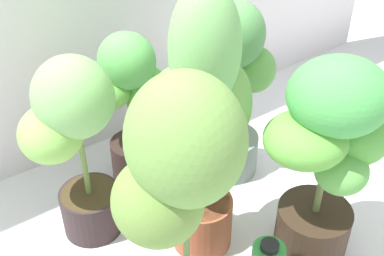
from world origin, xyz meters
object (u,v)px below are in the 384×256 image
Objects in this scene: potted_plant_back_right at (232,87)px; potted_plant_center at (205,118)px; potted_plant_back_left at (73,138)px; potted_plant_front_right at (329,150)px; potted_plant_back_center at (130,102)px; potted_plant_front_left at (180,212)px.

potted_plant_center reaches higher than potted_plant_back_right.
potted_plant_front_right is at bearing -41.80° from potted_plant_back_left.
potted_plant_back_left is at bearing 135.59° from potted_plant_center.
potted_plant_center is at bearing -44.41° from potted_plant_back_left.
potted_plant_back_right reaches higher than potted_plant_back_center.
potted_plant_front_left is (0.04, -0.54, 0.10)m from potted_plant_back_left.
potted_plant_front_right is at bearing 1.14° from potted_plant_front_left.
potted_plant_front_left is (-0.58, -0.50, 0.11)m from potted_plant_back_right.
potted_plant_back_center is 0.72m from potted_plant_front_left.
potted_plant_back_right is at bearing 38.58° from potted_plant_center.
potted_plant_front_left is at bearing -139.00° from potted_plant_back_right.
potted_plant_front_right is at bearing -93.37° from potted_plant_back_right.
potted_plant_center reaches higher than potted_plant_back_center.
potted_plant_front_left reaches higher than potted_plant_back_right.
potted_plant_back_left is at bearing -154.58° from potted_plant_back_center.
potted_plant_center reaches higher than potted_plant_front_left.
potted_plant_back_right is at bearing -26.35° from potted_plant_back_center.
potted_plant_back_left is at bearing 176.62° from potted_plant_back_right.
potted_plant_center is 1.47× the size of potted_plant_back_center.
potted_plant_back_left is at bearing 94.40° from potted_plant_front_left.
potted_plant_front_left reaches higher than potted_plant_back_center.
potted_plant_back_right is 1.13× the size of potted_plant_back_center.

